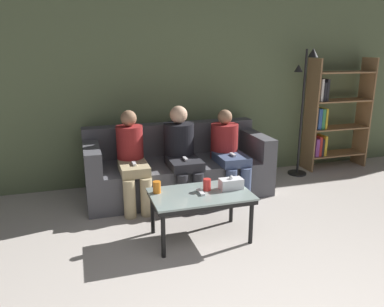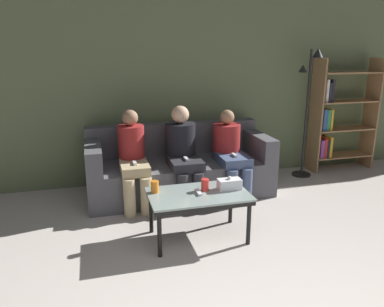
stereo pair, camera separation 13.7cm
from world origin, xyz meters
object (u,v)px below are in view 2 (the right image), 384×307
at_px(cup_near_left, 155,187).
at_px(seated_person_mid_right, 230,150).
at_px(game_remote, 198,192).
at_px(seated_person_mid_left, 183,150).
at_px(standing_lamp, 308,100).
at_px(coffee_table, 198,198).
at_px(seated_person_left_end, 133,156).
at_px(couch, 179,168).
at_px(tissue_box, 229,184).
at_px(bookshelf, 336,118).
at_px(cup_near_right, 205,185).

bearing_deg(cup_near_left, seated_person_mid_right, 39.03).
height_order(game_remote, seated_person_mid_left, seated_person_mid_left).
relative_size(game_remote, standing_lamp, 0.09).
xyz_separation_m(coffee_table, seated_person_mid_left, (0.10, 1.01, 0.19)).
bearing_deg(cup_near_left, coffee_table, -18.33).
bearing_deg(cup_near_left, seated_person_left_end, 96.78).
bearing_deg(couch, standing_lamp, 4.78).
relative_size(cup_near_left, standing_lamp, 0.06).
bearing_deg(coffee_table, tissue_box, 4.53).
relative_size(couch, standing_lamp, 1.26).
bearing_deg(tissue_box, coffee_table, -175.47).
relative_size(bookshelf, standing_lamp, 0.92).
height_order(bookshelf, standing_lamp, standing_lamp).
bearing_deg(cup_near_right, tissue_box, -6.84).
xyz_separation_m(game_remote, bookshelf, (2.52, 1.52, 0.31)).
distance_m(coffee_table, standing_lamp, 2.47).
height_order(couch, game_remote, couch).
bearing_deg(bookshelf, coffee_table, -148.94).
distance_m(couch, seated_person_mid_right, 0.68).
relative_size(cup_near_left, game_remote, 0.75).
bearing_deg(cup_near_right, seated_person_left_end, 121.34).
relative_size(couch, game_remote, 14.74).
height_order(standing_lamp, seated_person_mid_left, standing_lamp).
height_order(bookshelf, seated_person_mid_left, bookshelf).
height_order(cup_near_left, game_remote, cup_near_left).
xyz_separation_m(tissue_box, standing_lamp, (1.63, 1.35, 0.56)).
bearing_deg(tissue_box, cup_near_right, 173.16).
bearing_deg(game_remote, tissue_box, 4.53).
relative_size(seated_person_left_end, seated_person_mid_left, 0.98).
bearing_deg(cup_near_left, tissue_box, -8.36).
bearing_deg(bookshelf, cup_near_right, -149.03).
height_order(tissue_box, seated_person_mid_right, seated_person_mid_right).
bearing_deg(coffee_table, couch, 85.52).
height_order(game_remote, standing_lamp, standing_lamp).
xyz_separation_m(couch, coffee_table, (-0.10, -1.22, 0.11)).
xyz_separation_m(cup_near_left, game_remote, (0.39, -0.13, -0.05)).
bearing_deg(seated_person_mid_left, game_remote, -95.41).
xyz_separation_m(cup_near_right, seated_person_mid_right, (0.60, 0.94, 0.04)).
relative_size(tissue_box, standing_lamp, 0.13).
bearing_deg(seated_person_left_end, standing_lamp, 9.08).
bearing_deg(standing_lamp, cup_near_left, -151.84).
bearing_deg(bookshelf, cup_near_left, -154.45).
relative_size(seated_person_left_end, seated_person_mid_right, 1.05).
distance_m(cup_near_right, standing_lamp, 2.35).
bearing_deg(bookshelf, seated_person_left_end, -170.00).
bearing_deg(coffee_table, cup_near_left, 161.67).
bearing_deg(standing_lamp, game_remote, -144.71).
bearing_deg(couch, seated_person_left_end, -158.18).
relative_size(coffee_table, cup_near_left, 8.29).
relative_size(cup_near_right, seated_person_left_end, 0.10).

